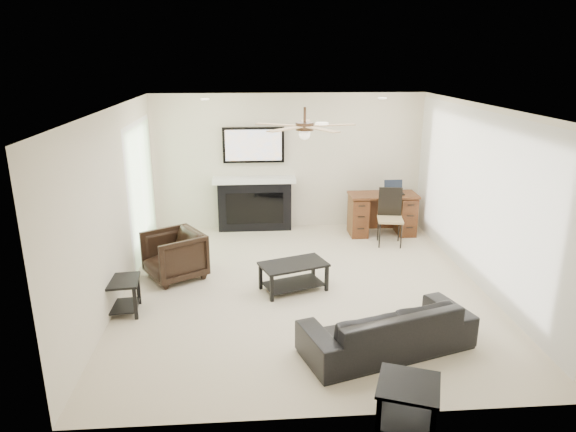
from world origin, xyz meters
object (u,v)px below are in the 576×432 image
sofa (387,327)px  fireplace_unit (254,180)px  desk (382,214)px  coffee_table (293,277)px  armchair (174,255)px

sofa → fireplace_unit: size_ratio=1.00×
desk → fireplace_unit: bearing=169.3°
fireplace_unit → coffee_table: bearing=-79.4°
armchair → fireplace_unit: 2.51m
sofa → fireplace_unit: 4.54m
armchair → desk: (3.51, 1.68, 0.03)m
sofa → coffee_table: sofa is taller
coffee_table → desk: desk is taller
coffee_table → desk: (1.81, 2.23, 0.18)m
armchair → desk: 3.89m
fireplace_unit → desk: (2.31, -0.43, -0.57)m
sofa → coffee_table: 1.84m
armchair → fireplace_unit: fireplace_unit is taller
armchair → desk: size_ratio=0.63×
sofa → desk: size_ratio=1.56×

